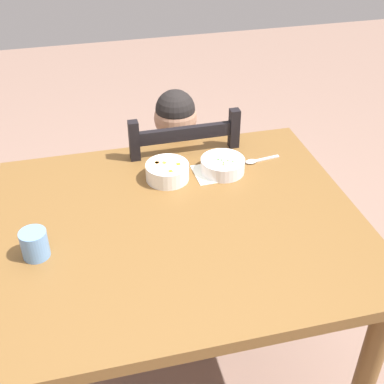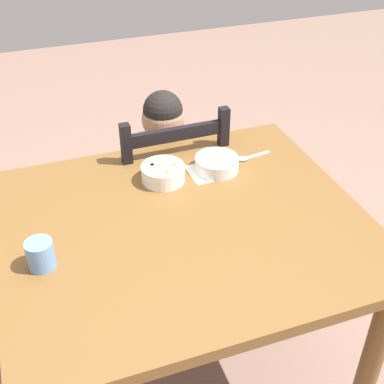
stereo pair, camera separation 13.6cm
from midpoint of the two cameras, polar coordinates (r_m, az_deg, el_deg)
ground_plane at (r=2.19m, az=0.92°, el=-19.39°), size 8.00×8.00×0.00m
dining_table at (r=1.69m, az=1.12°, el=-6.27°), size 1.13×0.98×0.78m
dining_chair at (r=2.25m, az=0.20°, el=-1.04°), size 0.42×0.42×0.93m
child_figure at (r=2.15m, az=0.24°, el=2.75°), size 0.32×0.31×0.96m
bowl_of_peas at (r=1.84m, az=5.51°, el=2.92°), size 0.16×0.16×0.05m
bowl_of_carrots at (r=1.79m, az=-0.56°, el=2.24°), size 0.15×0.15×0.06m
spoon at (r=1.93m, az=9.07°, el=3.38°), size 0.14×0.04×0.01m
drinking_cup at (r=1.51m, az=-14.47°, el=-5.65°), size 0.08×0.08×0.09m
paper_napkin at (r=1.85m, az=4.62°, el=2.10°), size 0.15×0.14×0.00m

